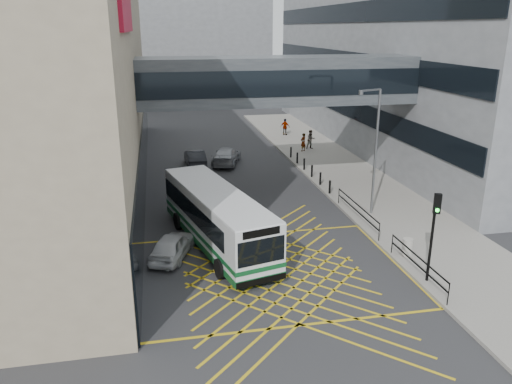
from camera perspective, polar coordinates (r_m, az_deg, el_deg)
ground at (r=23.46m, az=1.94°, el=-9.07°), size 120.00×120.00×0.00m
building_right at (r=52.83m, az=22.72°, el=16.10°), size 24.09×44.00×20.00m
building_far at (r=80.34m, az=-9.67°, el=16.77°), size 28.00×16.00×18.00m
skybridge at (r=33.37m, az=2.42°, el=12.63°), size 20.00×4.10×3.00m
pavement at (r=39.37m, az=9.77°, el=2.25°), size 6.00×54.00×0.16m
box_junction at (r=23.46m, az=1.94°, el=-9.06°), size 12.00×9.00×0.01m
bus at (r=25.67m, az=-4.59°, el=-2.78°), size 4.89×10.76×2.94m
car_white at (r=24.89m, az=-9.56°, el=-6.04°), size 2.93×4.28×1.26m
car_dark at (r=40.93m, az=-6.98°, el=3.88°), size 1.88×4.45×1.37m
car_silver at (r=41.41m, az=-3.42°, el=4.21°), size 3.25×5.07×1.46m
traffic_light at (r=22.43m, az=19.68°, el=-3.58°), size 0.33×0.49×4.11m
street_lamp at (r=29.56m, az=13.35°, el=5.28°), size 1.63×0.80×7.40m
litter_bin at (r=25.56m, az=16.92°, el=-6.05°), size 0.50×0.50×0.87m
kerb_railings at (r=26.55m, az=14.13°, el=-4.19°), size 0.05×12.54×1.00m
bollards at (r=38.35m, az=5.96°, el=2.81°), size 0.14×10.14×0.90m
pedestrian_a at (r=45.23m, az=5.41°, el=5.68°), size 0.79×0.73×1.62m
pedestrian_b at (r=46.16m, az=6.28°, el=5.98°), size 0.89×0.58×1.73m
pedestrian_c at (r=52.06m, az=3.35°, el=7.43°), size 1.09×0.95×1.68m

